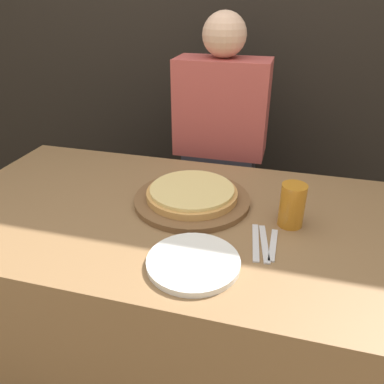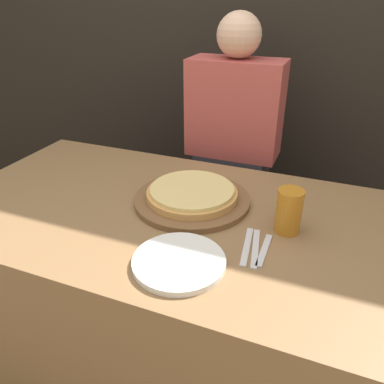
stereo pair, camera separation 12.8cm
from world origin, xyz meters
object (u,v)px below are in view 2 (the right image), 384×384
Objects in this scene: diner_person at (232,168)px; dinner_knife at (255,248)px; dinner_plate at (179,262)px; spoon at (264,250)px; pizza_on_board at (192,196)px; fork at (247,246)px; beer_glass at (289,209)px.

dinner_knife is at bearing -69.14° from diner_person.
diner_person is (-0.10, 0.86, -0.11)m from dinner_plate.
diner_person is at bearing 110.86° from dinner_knife.
spoon is at bearing 35.63° from dinner_plate.
dinner_knife is at bearing -34.44° from pizza_on_board.
fork is at bearing 43.71° from dinner_plate.
pizza_on_board is 0.32m from dinner_knife.
fork is 1.00× the size of dinner_knife.
pizza_on_board reaches higher than dinner_knife.
fork is 1.18× the size of spoon.
pizza_on_board is at bearing 145.56° from dinner_knife.
spoon is 0.12× the size of diner_person.
beer_glass is 0.10× the size of diner_person.
beer_glass is at bearing 48.25° from dinner_plate.
beer_glass is at bearing -9.48° from pizza_on_board.
diner_person is (-0.30, 0.72, -0.10)m from spoon.
spoon is at bearing 0.00° from fork.
beer_glass is 0.55× the size of dinner_plate.
beer_glass is at bearing 62.40° from dinner_knife.
pizza_on_board reaches higher than spoon.
spoon is 0.78m from diner_person.
dinner_plate reaches higher than fork.
pizza_on_board is 0.34m from spoon.
dinner_plate is (0.09, -0.33, -0.01)m from pizza_on_board.
pizza_on_board reaches higher than fork.
pizza_on_board is 0.30m from fork.
spoon is (0.20, 0.14, -0.01)m from dinner_plate.
pizza_on_board reaches higher than dinner_plate.
diner_person is (-0.25, 0.72, -0.10)m from fork.
fork is (0.15, 0.14, -0.01)m from dinner_plate.
dinner_plate is at bearing -144.37° from spoon.
diner_person reaches higher than beer_glass.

